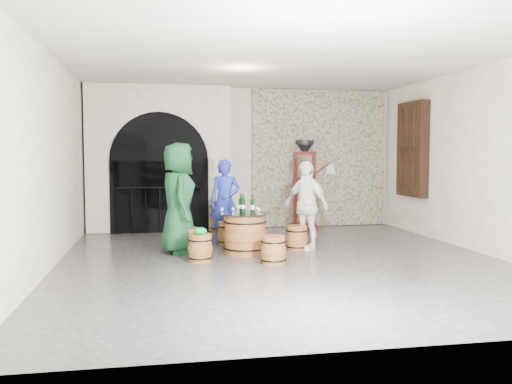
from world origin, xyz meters
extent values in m
plane|color=#2A2A2D|center=(0.00, 0.00, 0.00)|extent=(8.00, 8.00, 0.00)
plane|color=beige|center=(0.00, 4.00, 1.60)|extent=(8.00, 0.00, 8.00)
plane|color=beige|center=(0.00, -4.00, 1.60)|extent=(8.00, 0.00, 8.00)
plane|color=beige|center=(-3.50, 0.00, 1.60)|extent=(0.00, 8.00, 8.00)
plane|color=beige|center=(3.50, 0.00, 1.60)|extent=(0.00, 8.00, 8.00)
plane|color=beige|center=(0.00, 0.00, 3.20)|extent=(8.00, 8.00, 0.00)
cube|color=#ACA389|center=(1.80, 3.94, 1.60)|extent=(3.20, 0.12, 3.18)
cube|color=beige|center=(-1.90, 3.75, 1.60)|extent=(3.10, 0.50, 3.18)
cube|color=black|center=(-1.90, 3.48, 0.78)|extent=(2.10, 0.03, 1.55)
cylinder|color=black|center=(-1.90, 3.48, 1.55)|extent=(2.10, 0.03, 2.10)
cylinder|color=black|center=(-1.90, 3.42, 0.98)|extent=(1.79, 0.04, 0.04)
cylinder|color=black|center=(-2.79, 3.42, 0.49)|extent=(0.02, 0.02, 0.98)
cylinder|color=black|center=(-2.50, 3.42, 0.49)|extent=(0.02, 0.02, 0.98)
cylinder|color=black|center=(-2.20, 3.42, 0.49)|extent=(0.02, 0.02, 0.98)
cylinder|color=black|center=(-1.90, 3.42, 0.49)|extent=(0.02, 0.02, 0.98)
cylinder|color=black|center=(-1.60, 3.42, 0.49)|extent=(0.02, 0.02, 0.98)
cylinder|color=black|center=(-1.31, 3.42, 0.49)|extent=(0.02, 0.02, 0.98)
cylinder|color=black|center=(-1.01, 3.42, 0.49)|extent=(0.02, 0.02, 0.98)
cube|color=black|center=(3.39, 2.40, 1.80)|extent=(0.20, 1.10, 2.00)
cube|color=black|center=(3.34, 2.40, 1.80)|extent=(0.06, 0.88, 1.76)
cube|color=black|center=(3.37, 2.40, 1.80)|extent=(0.22, 0.92, 0.06)
cube|color=black|center=(3.37, 2.11, 1.80)|extent=(0.22, 0.06, 1.80)
cube|color=black|center=(3.37, 2.40, 1.80)|extent=(0.22, 0.06, 1.80)
cube|color=black|center=(3.37, 2.69, 1.80)|extent=(0.22, 0.06, 1.80)
cylinder|color=brown|center=(-0.49, 0.71, 0.33)|extent=(0.69, 0.69, 0.65)
cylinder|color=brown|center=(-0.49, 0.71, 0.33)|extent=(0.74, 0.74, 0.14)
torus|color=black|center=(-0.49, 0.71, 0.10)|extent=(0.74, 0.74, 0.02)
torus|color=black|center=(-0.49, 0.71, 0.55)|extent=(0.74, 0.74, 0.02)
cylinder|color=brown|center=(-0.49, 0.71, 0.66)|extent=(0.70, 0.70, 0.02)
cylinder|color=black|center=(-0.49, 0.71, 0.69)|extent=(0.90, 0.90, 0.01)
cylinder|color=brown|center=(-1.45, 0.90, 0.21)|extent=(0.36, 0.36, 0.41)
cylinder|color=brown|center=(-1.45, 0.90, 0.21)|extent=(0.39, 0.39, 0.09)
torus|color=black|center=(-1.45, 0.90, 0.07)|extent=(0.40, 0.40, 0.02)
torus|color=black|center=(-1.45, 0.90, 0.35)|extent=(0.40, 0.40, 0.02)
cylinder|color=brown|center=(-1.45, 0.90, 0.42)|extent=(0.37, 0.37, 0.02)
cylinder|color=brown|center=(-0.66, 1.67, 0.21)|extent=(0.36, 0.36, 0.41)
cylinder|color=brown|center=(-0.66, 1.67, 0.21)|extent=(0.39, 0.39, 0.09)
torus|color=black|center=(-0.66, 1.67, 0.07)|extent=(0.40, 0.40, 0.02)
torus|color=black|center=(-0.66, 1.67, 0.35)|extent=(0.40, 0.40, 0.02)
cylinder|color=brown|center=(-0.66, 1.67, 0.42)|extent=(0.37, 0.37, 0.02)
cylinder|color=brown|center=(0.47, 0.88, 0.21)|extent=(0.36, 0.36, 0.41)
cylinder|color=brown|center=(0.47, 0.88, 0.21)|extent=(0.39, 0.39, 0.09)
torus|color=black|center=(0.47, 0.88, 0.07)|extent=(0.40, 0.40, 0.02)
torus|color=black|center=(0.47, 0.88, 0.35)|extent=(0.40, 0.40, 0.02)
cylinder|color=brown|center=(0.47, 0.88, 0.42)|extent=(0.37, 0.37, 0.02)
cylinder|color=brown|center=(-0.19, -0.23, 0.21)|extent=(0.36, 0.36, 0.41)
cylinder|color=brown|center=(-0.19, -0.23, 0.21)|extent=(0.39, 0.39, 0.09)
torus|color=black|center=(-0.19, -0.23, 0.07)|extent=(0.40, 0.40, 0.02)
torus|color=black|center=(-0.19, -0.23, 0.35)|extent=(0.40, 0.40, 0.02)
cylinder|color=brown|center=(-0.19, -0.23, 0.42)|extent=(0.37, 0.37, 0.02)
cylinder|color=brown|center=(-1.30, 0.15, 0.21)|extent=(0.36, 0.36, 0.41)
cylinder|color=brown|center=(-1.30, 0.15, 0.21)|extent=(0.39, 0.39, 0.09)
torus|color=black|center=(-1.30, 0.15, 0.07)|extent=(0.40, 0.40, 0.02)
torus|color=black|center=(-1.30, 0.15, 0.35)|extent=(0.40, 0.40, 0.02)
cylinder|color=brown|center=(-1.30, 0.15, 0.42)|extent=(0.37, 0.37, 0.02)
ellipsoid|color=#0C852E|center=(-1.30, 0.15, 0.48)|extent=(0.22, 0.22, 0.12)
cylinder|color=#0C852E|center=(-1.22, 0.12, 0.44)|extent=(0.14, 0.14, 0.01)
imported|color=#113E21|center=(-1.60, 0.93, 0.94)|extent=(0.65, 0.95, 1.89)
imported|color=#1B2A98|center=(-0.69, 1.84, 0.80)|extent=(0.66, 0.52, 1.60)
imported|color=white|center=(0.64, 0.91, 0.79)|extent=(0.84, 0.98, 1.58)
cylinder|color=black|center=(-0.51, 0.77, 0.81)|extent=(0.07, 0.07, 0.22)
cylinder|color=white|center=(-0.51, 0.77, 0.80)|extent=(0.08, 0.08, 0.06)
cone|color=black|center=(-0.51, 0.77, 0.93)|extent=(0.07, 0.07, 0.05)
cylinder|color=black|center=(-0.51, 0.77, 0.99)|extent=(0.03, 0.03, 0.07)
cylinder|color=black|center=(-0.37, 0.66, 0.81)|extent=(0.07, 0.07, 0.22)
cylinder|color=white|center=(-0.37, 0.66, 0.80)|extent=(0.08, 0.08, 0.06)
cone|color=black|center=(-0.37, 0.66, 0.93)|extent=(0.07, 0.07, 0.05)
cylinder|color=black|center=(-0.37, 0.66, 0.99)|extent=(0.03, 0.03, 0.07)
cylinder|color=black|center=(-0.53, 0.88, 0.81)|extent=(0.07, 0.07, 0.22)
cylinder|color=white|center=(-0.53, 0.88, 0.80)|extent=(0.08, 0.08, 0.06)
cone|color=black|center=(-0.53, 0.88, 0.93)|extent=(0.07, 0.07, 0.05)
cylinder|color=black|center=(-0.53, 0.88, 0.99)|extent=(0.03, 0.03, 0.07)
cylinder|color=brown|center=(-0.59, 3.22, 0.34)|extent=(0.48, 0.48, 0.68)
cylinder|color=brown|center=(-0.59, 3.22, 0.34)|extent=(0.52, 0.52, 0.15)
torus|color=black|center=(-0.59, 3.22, 0.11)|extent=(0.53, 0.53, 0.02)
torus|color=black|center=(-0.59, 3.22, 0.57)|extent=(0.53, 0.53, 0.02)
cylinder|color=brown|center=(-0.59, 3.22, 0.69)|extent=(0.49, 0.49, 0.02)
cube|color=#480C0C|center=(1.33, 3.48, 0.05)|extent=(0.59, 0.50, 0.11)
cube|color=#480C0C|center=(1.33, 3.48, 1.08)|extent=(0.53, 0.37, 0.13)
cube|color=#480C0C|center=(1.33, 3.48, 1.71)|extent=(0.51, 0.18, 0.07)
cylinder|color=black|center=(1.33, 3.48, 0.63)|extent=(0.06, 0.06, 1.06)
cylinder|color=black|center=(1.33, 3.48, 1.96)|extent=(0.40, 0.40, 0.10)
cone|color=black|center=(1.33, 3.48, 1.83)|extent=(0.40, 0.40, 0.21)
cube|color=#480C0C|center=(1.12, 3.50, 0.90)|extent=(0.08, 0.08, 1.69)
cube|color=#480C0C|center=(1.54, 3.46, 0.90)|extent=(0.08, 0.08, 1.69)
cylinder|color=#480C0C|center=(1.64, 3.41, 1.32)|extent=(0.45, 0.08, 0.33)
cube|color=silver|center=(2.05, 3.86, 1.35)|extent=(0.18, 0.10, 0.22)
camera|label=1|loc=(-1.95, -8.33, 1.69)|focal=38.00mm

